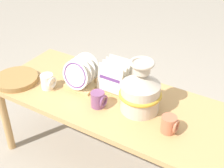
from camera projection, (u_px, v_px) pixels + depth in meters
ground_plane at (112, 161)px, 2.31m from camera, size 14.00×14.00×0.00m
display_table at (112, 106)px, 2.03m from camera, size 1.59×0.65×0.58m
ceramic_vase at (140, 90)px, 1.82m from camera, size 0.26×0.26×0.33m
dish_rack_round_plates at (81, 76)px, 2.05m from camera, size 0.20×0.18×0.22m
dish_rack_square_plates at (115, 80)px, 2.04m from camera, size 0.20×0.17×0.20m
wicker_charger_stack at (16, 79)px, 2.15m from camera, size 0.30×0.30×0.04m
mug_plum_glaze at (98, 100)px, 1.90m from camera, size 0.09×0.09×0.10m
mug_terracotta_glaze at (170, 124)px, 1.71m from camera, size 0.09×0.09×0.10m
mug_cream_glaze at (48, 82)px, 2.06m from camera, size 0.09×0.09×0.10m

